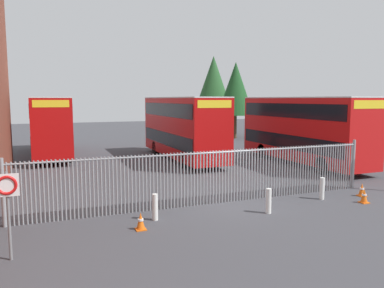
{
  "coord_description": "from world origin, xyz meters",
  "views": [
    {
      "loc": [
        -7.03,
        -13.68,
        4.28
      ],
      "look_at": [
        0.0,
        4.0,
        2.0
      ],
      "focal_mm": 35.17,
      "sensor_mm": 36.0,
      "label": 1
    }
  ],
  "objects": [
    {
      "name": "bollard_center_front",
      "position": [
        0.73,
        -1.97,
        0.47
      ],
      "size": [
        0.2,
        0.2,
        0.95
      ],
      "primitive_type": "cylinder",
      "color": "silver",
      "rests_on": "ground"
    },
    {
      "name": "speed_limit_sign_post",
      "position": [
        -7.98,
        -3.0,
        1.78
      ],
      "size": [
        0.6,
        0.14,
        2.4
      ],
      "color": "slate",
      "rests_on": "ground"
    },
    {
      "name": "traffic_cone_near_kerb",
      "position": [
        5.97,
        -1.35,
        0.29
      ],
      "size": [
        0.34,
        0.34,
        0.59
      ],
      "color": "orange",
      "rests_on": "ground"
    },
    {
      "name": "bollard_near_right",
      "position": [
        3.96,
        -1.12,
        0.47
      ],
      "size": [
        0.2,
        0.2,
        0.95
      ],
      "primitive_type": "cylinder",
      "color": "silver",
      "rests_on": "ground"
    },
    {
      "name": "palisade_fence",
      "position": [
        -0.81,
        0.0,
        1.18
      ],
      "size": [
        15.26,
        0.14,
        2.35
      ],
      "color": "gray",
      "rests_on": "ground"
    },
    {
      "name": "traffic_cone_mid_forecourt",
      "position": [
        5.2,
        -2.22,
        0.29
      ],
      "size": [
        0.34,
        0.34,
        0.59
      ],
      "color": "orange",
      "rests_on": "ground"
    },
    {
      "name": "double_decker_bus_behind_fence_right",
      "position": [
        -6.52,
        16.3,
        2.42
      ],
      "size": [
        2.54,
        10.81,
        4.42
      ],
      "color": "#B70C0C",
      "rests_on": "ground"
    },
    {
      "name": "double_decker_bus_behind_fence_left",
      "position": [
        2.11,
        11.19,
        2.42
      ],
      "size": [
        2.54,
        10.81,
        4.42
      ],
      "color": "#B70C0C",
      "rests_on": "ground"
    },
    {
      "name": "bollard_near_left",
      "position": [
        -3.46,
        -1.17,
        0.47
      ],
      "size": [
        0.2,
        0.2,
        0.95
      ],
      "primitive_type": "cylinder",
      "color": "silver",
      "rests_on": "ground"
    },
    {
      "name": "tree_tall_back",
      "position": [
        12.54,
        22.77,
        5.39
      ],
      "size": [
        3.99,
        3.99,
        8.25
      ],
      "color": "#4C3823",
      "rests_on": "ground"
    },
    {
      "name": "double_decker_bus_near_gate",
      "position": [
        8.84,
        6.56,
        2.42
      ],
      "size": [
        2.54,
        10.81,
        4.42
      ],
      "color": "red",
      "rests_on": "ground"
    },
    {
      "name": "ground_plane",
      "position": [
        0.0,
        8.0,
        0.0
      ],
      "size": [
        100.0,
        100.0,
        0.0
      ],
      "primitive_type": "plane",
      "color": "#3D3D42"
    },
    {
      "name": "traffic_cone_by_gate",
      "position": [
        -4.19,
        -1.96,
        0.29
      ],
      "size": [
        0.34,
        0.34,
        0.59
      ],
      "color": "orange",
      "rests_on": "ground"
    },
    {
      "name": "tree_short_side",
      "position": [
        11.95,
        27.18,
        5.89
      ],
      "size": [
        4.79,
        4.79,
        9.32
      ],
      "color": "#4C3823",
      "rests_on": "ground"
    }
  ]
}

